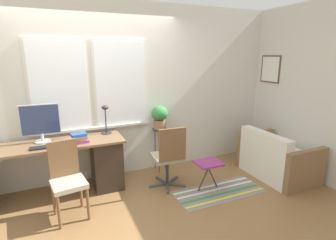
% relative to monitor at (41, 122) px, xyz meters
% --- Properties ---
extents(ground_plane, '(14.00, 14.00, 0.00)m').
position_rel_monitor_xyz_m(ground_plane, '(0.81, -0.42, -1.04)').
color(ground_plane, olive).
extents(wall_back_with_window, '(9.00, 0.12, 2.70)m').
position_rel_monitor_xyz_m(wall_back_with_window, '(0.81, 0.25, 0.31)').
color(wall_back_with_window, silver).
rests_on(wall_back_with_window, ground_plane).
extents(wall_right_with_picture, '(0.08, 9.00, 2.70)m').
position_rel_monitor_xyz_m(wall_right_with_picture, '(3.87, -0.41, 0.31)').
color(wall_right_with_picture, silver).
rests_on(wall_right_with_picture, ground_plane).
extents(desk, '(2.13, 0.58, 0.76)m').
position_rel_monitor_xyz_m(desk, '(-0.01, -0.12, -0.63)').
color(desk, brown).
rests_on(desk, ground_plane).
extents(monitor, '(0.49, 0.21, 0.52)m').
position_rel_monitor_xyz_m(monitor, '(0.00, 0.00, 0.00)').
color(monitor, silver).
rests_on(monitor, desk).
extents(keyboard, '(0.33, 0.12, 0.02)m').
position_rel_monitor_xyz_m(keyboard, '(0.02, -0.27, -0.27)').
color(keyboard, black).
rests_on(keyboard, desk).
extents(mouse, '(0.04, 0.06, 0.03)m').
position_rel_monitor_xyz_m(mouse, '(0.27, -0.25, -0.26)').
color(mouse, silver).
rests_on(mouse, desk).
extents(desk_lamp, '(0.15, 0.15, 0.43)m').
position_rel_monitor_xyz_m(desk_lamp, '(0.87, 0.06, -0.00)').
color(desk_lamp, '#2D2D33').
rests_on(desk_lamp, desk).
extents(book_stack, '(0.23, 0.18, 0.13)m').
position_rel_monitor_xyz_m(book_stack, '(0.46, -0.24, -0.21)').
color(book_stack, purple).
rests_on(book_stack, desk).
extents(desk_chair_wooden, '(0.43, 0.44, 0.92)m').
position_rel_monitor_xyz_m(desk_chair_wooden, '(0.25, -0.68, -0.55)').
color(desk_chair_wooden, brown).
rests_on(desk_chair_wooden, ground_plane).
extents(office_chair_swivel, '(0.54, 0.55, 0.95)m').
position_rel_monitor_xyz_m(office_chair_swivel, '(1.64, -0.54, -0.54)').
color(office_chair_swivel, '#47474C').
rests_on(office_chair_swivel, ground_plane).
extents(couch_loveseat, '(0.75, 1.13, 0.76)m').
position_rel_monitor_xyz_m(couch_loveseat, '(3.37, -0.89, -0.77)').
color(couch_loveseat, white).
rests_on(couch_loveseat, ground_plane).
extents(plant_stand, '(0.25, 0.25, 0.73)m').
position_rel_monitor_xyz_m(plant_stand, '(1.74, 0.07, -0.41)').
color(plant_stand, '#333338').
rests_on(plant_stand, ground_plane).
extents(potted_plant, '(0.27, 0.27, 0.38)m').
position_rel_monitor_xyz_m(potted_plant, '(1.74, 0.07, -0.09)').
color(potted_plant, '#9E6B4C').
rests_on(potted_plant, plant_stand).
extents(floor_rug_striped, '(1.31, 0.56, 0.01)m').
position_rel_monitor_xyz_m(floor_rug_striped, '(2.24, -0.96, -1.04)').
color(floor_rug_striped, gray).
rests_on(floor_rug_striped, ground_plane).
extents(folding_stool, '(0.37, 0.31, 0.42)m').
position_rel_monitor_xyz_m(folding_stool, '(2.14, -0.82, -0.67)').
color(folding_stool, '#93337A').
rests_on(folding_stool, ground_plane).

